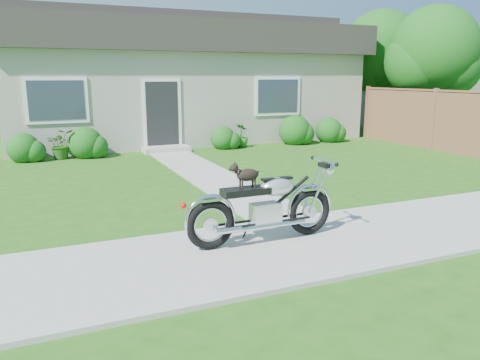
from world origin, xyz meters
The scene contains 11 objects.
ground centered at (0.00, 0.00, 0.00)m, with size 80.00×80.00×0.00m, color #235114.
sidewalk centered at (0.00, 0.00, 0.02)m, with size 24.00×2.20×0.04m, color #9E9B93.
walkway centered at (-1.50, 5.00, 0.01)m, with size 1.20×8.00×0.03m, color #9E9B93.
house centered at (0.00, 11.99, 2.16)m, with size 12.60×7.03×4.50m.
fence centered at (6.30, 5.75, 0.94)m, with size 0.12×6.62×1.90m.
tree_near centered at (7.79, 7.26, 2.97)m, with size 3.02×3.02×4.64m.
tree_far centered at (7.94, 10.18, 3.11)m, with size 3.16×3.16×4.85m.
shrub_row centered at (0.14, 8.50, 0.40)m, with size 10.63×1.07×1.07m.
potted_plant_left centered at (-4.49, 8.55, 0.42)m, with size 0.75×0.65×0.83m, color #215115.
potted_plant_right centered at (0.98, 8.55, 0.39)m, with size 0.43×0.43×0.78m, color #24691D.
motorcycle_with_dog centered at (-2.29, 0.24, 0.54)m, with size 2.22×0.60×1.12m.
Camera 1 is at (-5.04, -5.25, 2.27)m, focal length 35.00 mm.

